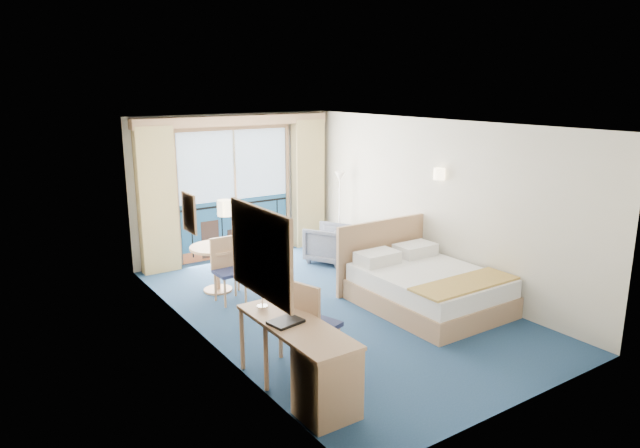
{
  "coord_description": "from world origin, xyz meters",
  "views": [
    {
      "loc": [
        -4.59,
        -6.49,
        3.23
      ],
      "look_at": [
        -0.09,
        0.2,
        1.24
      ],
      "focal_mm": 32.0,
      "sensor_mm": 36.0,
      "label": 1
    }
  ],
  "objects_px": {
    "desk": "(320,372)",
    "table_chair_b": "(227,266)",
    "armchair": "(329,244)",
    "desk_chair": "(310,320)",
    "table_chair_a": "(250,255)",
    "nightstand": "(389,257)",
    "bed": "(425,286)",
    "floor_lamp": "(340,192)",
    "round_table": "(217,257)"
  },
  "relations": [
    {
      "from": "desk",
      "to": "table_chair_b",
      "type": "relative_size",
      "value": 1.7
    },
    {
      "from": "armchair",
      "to": "desk_chair",
      "type": "relative_size",
      "value": 0.7
    },
    {
      "from": "table_chair_a",
      "to": "nightstand",
      "type": "bearing_deg",
      "value": -132.65
    },
    {
      "from": "desk",
      "to": "desk_chair",
      "type": "height_order",
      "value": "desk_chair"
    },
    {
      "from": "armchair",
      "to": "table_chair_b",
      "type": "bearing_deg",
      "value": -11.46
    },
    {
      "from": "nightstand",
      "to": "armchair",
      "type": "distance_m",
      "value": 1.22
    },
    {
      "from": "nightstand",
      "to": "table_chair_b",
      "type": "bearing_deg",
      "value": 173.27
    },
    {
      "from": "desk_chair",
      "to": "table_chair_b",
      "type": "bearing_deg",
      "value": -21.05
    },
    {
      "from": "bed",
      "to": "desk",
      "type": "xyz_separation_m",
      "value": [
        -2.86,
        -1.46,
        0.12
      ]
    },
    {
      "from": "floor_lamp",
      "to": "desk_chair",
      "type": "relative_size",
      "value": 1.47
    },
    {
      "from": "table_chair_b",
      "to": "bed",
      "type": "bearing_deg",
      "value": -39.55
    },
    {
      "from": "armchair",
      "to": "floor_lamp",
      "type": "height_order",
      "value": "floor_lamp"
    },
    {
      "from": "armchair",
      "to": "table_chair_a",
      "type": "relative_size",
      "value": 0.73
    },
    {
      "from": "round_table",
      "to": "armchair",
      "type": "bearing_deg",
      "value": 6.8
    },
    {
      "from": "bed",
      "to": "table_chair_a",
      "type": "relative_size",
      "value": 2.04
    },
    {
      "from": "floor_lamp",
      "to": "desk",
      "type": "bearing_deg",
      "value": -127.81
    },
    {
      "from": "desk",
      "to": "table_chair_a",
      "type": "bearing_deg",
      "value": 73.7
    },
    {
      "from": "desk_chair",
      "to": "bed",
      "type": "bearing_deg",
      "value": -92.15
    },
    {
      "from": "nightstand",
      "to": "round_table",
      "type": "xyz_separation_m",
      "value": [
        -2.9,
        0.81,
        0.29
      ]
    },
    {
      "from": "nightstand",
      "to": "armchair",
      "type": "relative_size",
      "value": 0.73
    },
    {
      "from": "nightstand",
      "to": "floor_lamp",
      "type": "height_order",
      "value": "floor_lamp"
    },
    {
      "from": "nightstand",
      "to": "round_table",
      "type": "bearing_deg",
      "value": 164.36
    },
    {
      "from": "bed",
      "to": "nightstand",
      "type": "height_order",
      "value": "bed"
    },
    {
      "from": "desk_chair",
      "to": "table_chair_b",
      "type": "relative_size",
      "value": 1.11
    },
    {
      "from": "desk",
      "to": "table_chair_a",
      "type": "height_order",
      "value": "table_chair_a"
    },
    {
      "from": "armchair",
      "to": "desk_chair",
      "type": "xyz_separation_m",
      "value": [
        -2.55,
        -3.3,
        0.27
      ]
    },
    {
      "from": "bed",
      "to": "table_chair_a",
      "type": "distance_m",
      "value": 2.76
    },
    {
      "from": "round_table",
      "to": "desk",
      "type": "bearing_deg",
      "value": -98.59
    },
    {
      "from": "round_table",
      "to": "bed",
      "type": "bearing_deg",
      "value": -45.48
    },
    {
      "from": "desk_chair",
      "to": "table_chair_a",
      "type": "xyz_separation_m",
      "value": [
        0.64,
        2.73,
        -0.02
      ]
    },
    {
      "from": "desk_chair",
      "to": "table_chair_b",
      "type": "height_order",
      "value": "desk_chair"
    },
    {
      "from": "round_table",
      "to": "table_chair_b",
      "type": "distance_m",
      "value": 0.47
    },
    {
      "from": "table_chair_a",
      "to": "table_chair_b",
      "type": "relative_size",
      "value": 1.07
    },
    {
      "from": "table_chair_b",
      "to": "desk_chair",
      "type": "bearing_deg",
      "value": -94.23
    },
    {
      "from": "armchair",
      "to": "round_table",
      "type": "height_order",
      "value": "round_table"
    },
    {
      "from": "armchair",
      "to": "table_chair_b",
      "type": "distance_m",
      "value": 2.53
    },
    {
      "from": "armchair",
      "to": "desk",
      "type": "relative_size",
      "value": 0.46
    },
    {
      "from": "bed",
      "to": "armchair",
      "type": "relative_size",
      "value": 2.81
    },
    {
      "from": "table_chair_b",
      "to": "armchair",
      "type": "bearing_deg",
      "value": 16.42
    },
    {
      "from": "bed",
      "to": "table_chair_b",
      "type": "distance_m",
      "value": 2.99
    },
    {
      "from": "armchair",
      "to": "table_chair_b",
      "type": "relative_size",
      "value": 0.78
    },
    {
      "from": "armchair",
      "to": "round_table",
      "type": "bearing_deg",
      "value": -21.94
    },
    {
      "from": "desk",
      "to": "table_chair_b",
      "type": "height_order",
      "value": "table_chair_b"
    },
    {
      "from": "nightstand",
      "to": "armchair",
      "type": "bearing_deg",
      "value": 116.02
    },
    {
      "from": "desk_chair",
      "to": "armchair",
      "type": "bearing_deg",
      "value": -55.4
    },
    {
      "from": "desk_chair",
      "to": "table_chair_a",
      "type": "height_order",
      "value": "desk_chair"
    },
    {
      "from": "table_chair_b",
      "to": "nightstand",
      "type": "bearing_deg",
      "value": -7.58
    },
    {
      "from": "desk_chair",
      "to": "nightstand",
      "type": "bearing_deg",
      "value": -72.12
    },
    {
      "from": "table_chair_b",
      "to": "desk",
      "type": "bearing_deg",
      "value": -100.01
    },
    {
      "from": "desk_chair",
      "to": "table_chair_b",
      "type": "distance_m",
      "value": 2.56
    }
  ]
}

